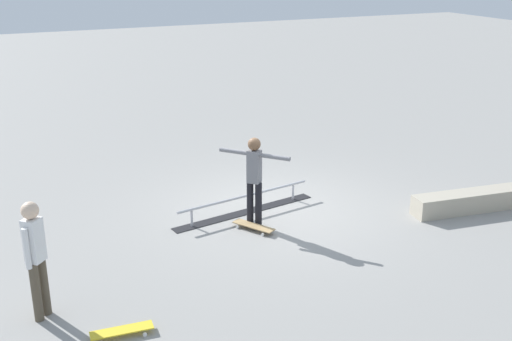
# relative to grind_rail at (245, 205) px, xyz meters

# --- Properties ---
(ground_plane) EXTENTS (60.00, 60.00, 0.00)m
(ground_plane) POSITION_rel_grind_rail_xyz_m (-0.59, 0.11, -0.15)
(ground_plane) COLOR gray
(grind_rail) EXTENTS (2.99, 0.74, 0.36)m
(grind_rail) POSITION_rel_grind_rail_xyz_m (0.00, 0.00, 0.00)
(grind_rail) COLOR black
(grind_rail) RESTS_ON ground_plane
(skate_ledge) EXTENTS (2.33, 0.70, 0.38)m
(skate_ledge) POSITION_rel_grind_rail_xyz_m (-3.90, 1.67, 0.03)
(skate_ledge) COLOR #B2A893
(skate_ledge) RESTS_ON ground_plane
(skater_main) EXTENTS (0.93, 1.04, 1.64)m
(skater_main) POSITION_rel_grind_rail_xyz_m (0.08, 0.61, 0.80)
(skater_main) COLOR black
(skater_main) RESTS_ON ground_plane
(skateboard_main) EXTENTS (0.58, 0.79, 0.09)m
(skateboard_main) POSITION_rel_grind_rail_xyz_m (0.17, 0.78, -0.08)
(skateboard_main) COLOR tan
(skateboard_main) RESTS_ON ground_plane
(bystander_white_shirt) EXTENTS (0.31, 0.33, 1.67)m
(bystander_white_shirt) POSITION_rel_grind_rail_xyz_m (3.89, 2.12, 0.79)
(bystander_white_shirt) COLOR brown
(bystander_white_shirt) RESTS_ON ground_plane
(loose_skateboard_yellow) EXTENTS (0.81, 0.31, 0.09)m
(loose_skateboard_yellow) POSITION_rel_grind_rail_xyz_m (3.02, 2.99, -0.08)
(loose_skateboard_yellow) COLOR yellow
(loose_skateboard_yellow) RESTS_ON ground_plane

